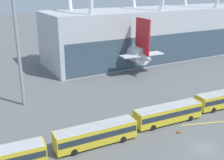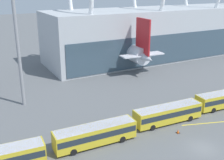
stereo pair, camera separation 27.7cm
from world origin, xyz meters
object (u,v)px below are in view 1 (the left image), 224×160
(shuttle_bus_1, at_px, (96,134))
(shuttle_bus_2, at_px, (168,113))
(airliner_parked_remote, at_px, (221,29))
(airliner_at_gate_far, at_px, (115,46))
(traffic_cone_2, at_px, (178,131))
(floodlight_mast, at_px, (17,36))

(shuttle_bus_1, xyz_separation_m, shuttle_bus_2, (14.01, 0.47, 0.00))
(shuttle_bus_1, bearing_deg, airliner_parked_remote, 33.25)
(airliner_at_gate_far, bearing_deg, shuttle_bus_1, 150.26)
(airliner_at_gate_far, relative_size, traffic_cone_2, 65.93)
(floodlight_mast, bearing_deg, airliner_at_gate_far, 32.79)
(airliner_at_gate_far, relative_size, airliner_parked_remote, 1.42)
(airliner_at_gate_far, bearing_deg, traffic_cone_2, 166.35)
(shuttle_bus_2, bearing_deg, shuttle_bus_1, -174.97)
(airliner_at_gate_far, relative_size, shuttle_bus_1, 3.37)
(shuttle_bus_1, bearing_deg, floodlight_mast, 109.42)
(airliner_parked_remote, bearing_deg, floodlight_mast, -19.21)
(airliner_parked_remote, xyz_separation_m, traffic_cone_2, (-70.86, -54.13, -4.18))
(shuttle_bus_1, bearing_deg, shuttle_bus_2, 3.98)
(shuttle_bus_1, distance_m, traffic_cone_2, 13.63)
(floodlight_mast, distance_m, traffic_cone_2, 33.23)
(airliner_parked_remote, distance_m, shuttle_bus_2, 86.28)
(floodlight_mast, bearing_deg, shuttle_bus_2, -44.06)
(shuttle_bus_1, height_order, floodlight_mast, floodlight_mast)
(shuttle_bus_1, height_order, shuttle_bus_2, same)
(airliner_parked_remote, xyz_separation_m, shuttle_bus_2, (-70.00, -50.38, -2.69))
(traffic_cone_2, bearing_deg, shuttle_bus_1, 165.98)
(traffic_cone_2, bearing_deg, shuttle_bus_2, 77.02)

